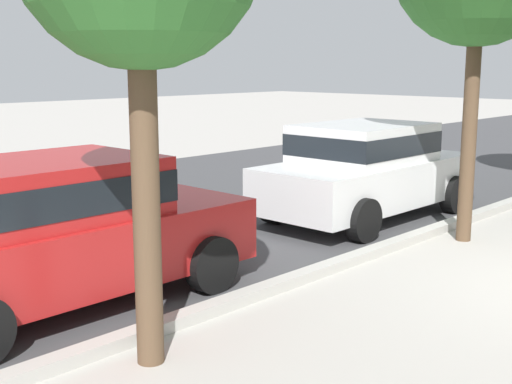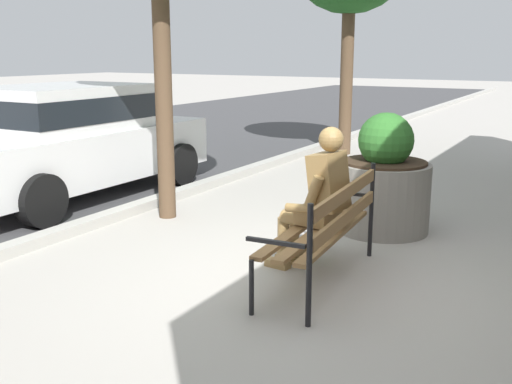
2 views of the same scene
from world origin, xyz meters
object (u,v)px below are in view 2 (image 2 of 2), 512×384
Objects in this scene: bronze_statue_seated at (315,202)px; concrete_planter at (384,184)px; parked_car_white at (69,137)px; park_bench at (327,224)px.

concrete_planter is at bearing -4.58° from bronze_statue_seated.
parked_car_white is (-0.56, 4.33, 0.30)m from concrete_planter.
bronze_statue_seated reaches higher than concrete_planter.
parked_car_white is at bearing 74.10° from park_bench.
parked_car_white is at bearing 76.00° from bronze_statue_seated.
park_bench is at bearing -134.84° from bronze_statue_seated.
parked_car_white reaches higher than park_bench.
park_bench is at bearing -105.90° from parked_car_white.
bronze_statue_seated is 4.34m from parked_car_white.
park_bench is 4.60m from parked_car_white.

